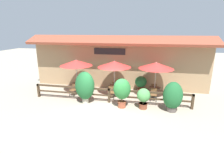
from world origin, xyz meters
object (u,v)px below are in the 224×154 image
object	(u,v)px
dining_table_far	(155,90)
potted_plant_broad_leaf	(141,82)
dining_table_middle	(114,87)
chair_middle_wallside	(115,86)
chair_middle_streetside	(111,92)
potted_plant_corner_fern	(143,97)
potted_plant_tall_tropical	(85,86)
patio_umbrella_far	(156,66)
potted_plant_small_flowering	(173,96)
patio_umbrella_near	(76,63)
patio_umbrella_middle	(114,64)
chair_near_streetside	(73,89)
potted_plant_entrance_palm	(122,90)
dining_table_near	(77,85)
chair_near_wallside	(80,84)
chair_far_streetside	(154,94)
chair_far_wallside	(154,88)

from	to	relation	value
dining_table_far	potted_plant_broad_leaf	distance (m)	1.41
dining_table_middle	chair_middle_wallside	world-z (taller)	chair_middle_wallside
chair_middle_streetside	potted_plant_corner_fern	size ratio (longest dim) A/B	0.66
dining_table_middle	potted_plant_tall_tropical	xyz separation A→B (m)	(-1.59, -1.79, 0.58)
patio_umbrella_far	potted_plant_small_flowering	world-z (taller)	patio_umbrella_far
patio_umbrella_near	dining_table_far	xyz separation A→B (m)	(5.71, 0.12, -1.72)
patio_umbrella_middle	dining_table_far	xyz separation A→B (m)	(2.87, 0.08, -1.72)
patio_umbrella_near	chair_near_streetside	xyz separation A→B (m)	(-0.04, -0.65, -1.82)
patio_umbrella_middle	potted_plant_entrance_palm	bearing A→B (deg)	-67.01
dining_table_near	chair_near_streetside	distance (m)	0.66
chair_middle_wallside	patio_umbrella_far	world-z (taller)	patio_umbrella_far
chair_middle_wallside	potted_plant_entrance_palm	size ratio (longest dim) A/B	0.46
chair_near_wallside	chair_middle_wallside	bearing A→B (deg)	-178.13
potted_plant_tall_tropical	potted_plant_corner_fern	size ratio (longest dim) A/B	1.64
dining_table_far	potted_plant_broad_leaf	xyz separation A→B (m)	(-1.00, 0.98, 0.17)
potted_plant_small_flowering	chair_middle_wallside	bearing A→B (deg)	146.16
chair_near_streetside	potted_plant_tall_tropical	distance (m)	1.83
potted_plant_small_flowering	potted_plant_entrance_palm	world-z (taller)	potted_plant_entrance_palm
potted_plant_entrance_palm	potted_plant_broad_leaf	size ratio (longest dim) A/B	1.49
potted_plant_broad_leaf	chair_middle_wallside	bearing A→B (deg)	-167.56
chair_near_streetside	dining_table_near	bearing A→B (deg)	98.80
chair_far_streetside	potted_plant_corner_fern	world-z (taller)	potted_plant_corner_fern
chair_far_wallside	potted_plant_corner_fern	bearing A→B (deg)	71.13
dining_table_near	potted_plant_tall_tropical	xyz separation A→B (m)	(1.26, -1.75, 0.58)
dining_table_middle	potted_plant_small_flowering	size ratio (longest dim) A/B	0.45
chair_near_streetside	chair_middle_wallside	xyz separation A→B (m)	(2.82, 1.33, 0.00)
dining_table_middle	patio_umbrella_far	bearing A→B (deg)	1.66
chair_middle_wallside	potted_plant_small_flowering	world-z (taller)	potted_plant_small_flowering
dining_table_far	potted_plant_corner_fern	bearing A→B (deg)	-109.87
patio_umbrella_near	potted_plant_small_flowering	distance (m)	7.05
patio_umbrella_far	potted_plant_entrance_palm	xyz separation A→B (m)	(-2.02, -2.09, -1.18)
potted_plant_small_flowering	potted_plant_broad_leaf	xyz separation A→B (m)	(-1.93, 3.02, -0.19)
patio_umbrella_near	dining_table_middle	xyz separation A→B (m)	(2.84, 0.04, -1.72)
chair_middle_streetside	potted_plant_small_flowering	distance (m)	4.13
potted_plant_small_flowering	potted_plant_tall_tropical	xyz separation A→B (m)	(-5.39, 0.17, 0.21)
chair_near_streetside	chair_far_wallside	xyz separation A→B (m)	(5.72, 1.38, 0.00)
chair_near_streetside	chair_middle_streetside	bearing A→B (deg)	13.63
chair_near_streetside	potted_plant_small_flowering	distance (m)	6.82
dining_table_middle	potted_plant_broad_leaf	distance (m)	2.16
chair_near_streetside	potted_plant_tall_tropical	world-z (taller)	potted_plant_tall_tropical
dining_table_far	patio_umbrella_far	bearing A→B (deg)	90.00
chair_near_streetside	patio_umbrella_middle	world-z (taller)	patio_umbrella_middle
patio_umbrella_far	potted_plant_tall_tropical	size ratio (longest dim) A/B	1.21
chair_middle_wallside	potted_plant_tall_tropical	world-z (taller)	potted_plant_tall_tropical
chair_middle_streetside	chair_far_wallside	size ratio (longest dim) A/B	1.00
patio_umbrella_middle	patio_umbrella_far	xyz separation A→B (m)	(2.87, 0.08, 0.00)
dining_table_near	potted_plant_small_flowering	world-z (taller)	potted_plant_small_flowering
chair_near_streetside	potted_plant_entrance_palm	bearing A→B (deg)	-6.84
patio_umbrella_middle	chair_middle_wallside	world-z (taller)	patio_umbrella_middle
chair_far_streetside	potted_plant_entrance_palm	bearing A→B (deg)	-142.86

